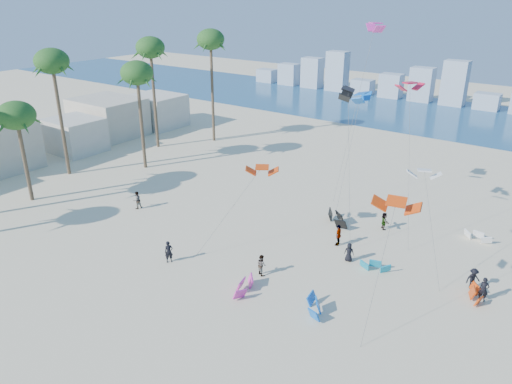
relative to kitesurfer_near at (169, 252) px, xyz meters
The scene contains 10 objects.
ground 8.64m from the kitesurfer_near, 87.83° to the right, with size 220.00×220.00×0.00m, color beige.
ocean 63.42m from the kitesurfer_near, 89.71° to the left, with size 220.00×220.00×0.00m, color navy.
kitesurfer_near is the anchor object (origin of this frame).
kitesurfer_mid 7.71m from the kitesurfer_near, 22.33° to the left, with size 0.83×0.64×1.70m, color gray.
kitesurfers_far 14.31m from the kitesurfer_near, 46.46° to the left, with size 32.84×11.61×1.92m.
grounded_kites 15.23m from the kitesurfer_near, 35.54° to the left, with size 15.84×20.89×1.05m.
flying_kites 20.97m from the kitesurfer_near, 49.22° to the left, with size 32.18×28.18×18.08m.
palm_row 25.26m from the kitesurfer_near, 160.53° to the left, with size 9.48×44.80×15.72m.
beachfront_buildings 35.58m from the kitesurfer_near, 159.87° to the left, with size 11.50×43.00×6.00m.
distant_skyline 73.45m from the kitesurfer_near, 90.67° to the left, with size 85.00×3.00×8.40m.
Camera 1 is at (25.57, -14.85, 20.49)m, focal length 33.95 mm.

